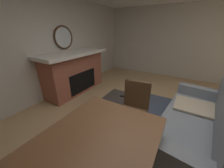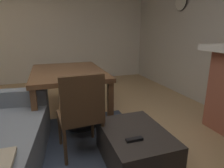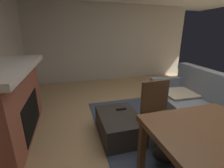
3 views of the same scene
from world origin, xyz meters
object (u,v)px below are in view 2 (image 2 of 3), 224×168
Objects in this scene: tv_remote at (134,139)px; dining_chair_north at (2,89)px; wall_clock at (181,2)px; small_dog at (79,122)px; ottoman_coffee_table at (135,147)px; dining_chair_west at (81,111)px; dining_table at (68,75)px.

dining_chair_north reaches higher than tv_remote.
wall_clock is at bearing -80.74° from dining_chair_north.
dining_chair_north is 1.23m from small_dog.
ottoman_coffee_table is 0.27m from tv_remote.
dining_chair_west is at bearing 176.03° from small_dog.
wall_clock reaches higher than dining_chair_north.
dining_table is 0.94m from dining_chair_north.
ottoman_coffee_table is at bearing -120.84° from dining_chair_west.
dining_chair_west is at bearing -179.70° from dining_table.
ottoman_coffee_table is 0.66m from dining_chair_west.
tv_remote is at bearing 151.86° from ottoman_coffee_table.
dining_chair_west is at bearing 42.52° from tv_remote.
wall_clock is at bearing -55.03° from dining_chair_west.
dining_chair_north is at bearing 39.77° from dining_chair_west.
wall_clock reaches higher than dining_table.
dining_table is at bearing 102.75° from wall_clock.
small_dog is 1.47× the size of wall_clock.
ottoman_coffee_table is at bearing -147.59° from small_dog.
dining_table reaches higher than small_dog.
dining_chair_west is (-1.12, -0.01, -0.14)m from dining_table.
dining_chair_west is 0.54m from small_dog.
dining_table is 2.73m from wall_clock.
dining_table is at bearing 2.95° from small_dog.
ottoman_coffee_table is 3.21m from wall_clock.
dining_chair_west is 3.20m from wall_clock.
ottoman_coffee_table is 0.89× the size of dining_chair_north.
dining_chair_north reaches higher than dining_table.
dining_chair_north is (1.41, 1.42, 0.34)m from ottoman_coffee_table.
tv_remote is at bearing -138.51° from dining_chair_west.
tv_remote is at bearing 136.94° from wall_clock.
dining_table is 1.13m from dining_chair_west.
ottoman_coffee_table is at bearing -27.11° from tv_remote.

